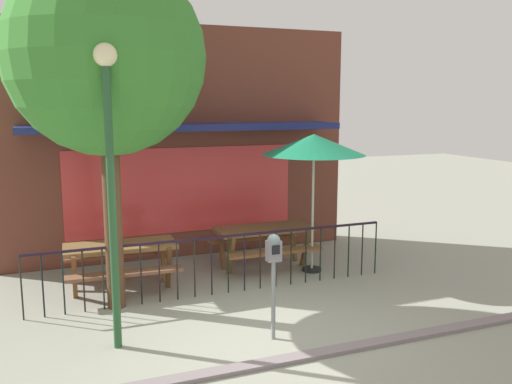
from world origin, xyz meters
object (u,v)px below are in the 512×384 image
picnic_table_left (121,254)px  street_tree (106,58)px  parking_meter_near (274,258)px  street_lamp (110,153)px  picnic_table_right (264,236)px  patio_umbrella (314,145)px

picnic_table_left → street_tree: 3.18m
picnic_table_left → parking_meter_near: (1.60, -2.67, 0.48)m
street_tree → street_lamp: (-0.16, -1.41, -1.23)m
picnic_table_right → patio_umbrella: 1.94m
picnic_table_left → street_lamp: street_lamp is taller
patio_umbrella → street_lamp: bearing=-152.7°
street_lamp → street_tree: bearing=83.6°
picnic_table_left → street_lamp: (-0.34, -2.17, 1.86)m
street_tree → patio_umbrella: bearing=8.2°
parking_meter_near → picnic_table_right: bearing=70.3°
parking_meter_near → street_lamp: street_lamp is taller
parking_meter_near → street_lamp: (-1.94, 0.50, 1.38)m
patio_umbrella → parking_meter_near: (-1.81, -2.42, -1.22)m
picnic_table_left → picnic_table_right: bearing=6.1°
patio_umbrella → parking_meter_near: size_ratio=1.78×
picnic_table_right → parking_meter_near: (-1.06, -2.95, 0.48)m
parking_meter_near → street_lamp: 2.43m
picnic_table_left → parking_meter_near: size_ratio=1.31×
picnic_table_right → parking_meter_near: bearing=-109.7°
picnic_table_left → street_tree: bearing=-103.2°
picnic_table_right → patio_umbrella: (0.75, -0.53, 1.71)m
picnic_table_left → street_tree: street_tree is taller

